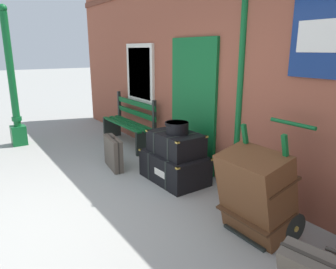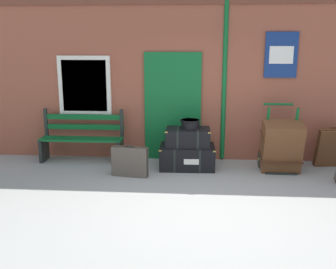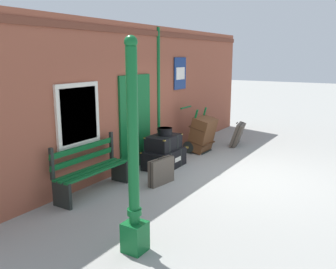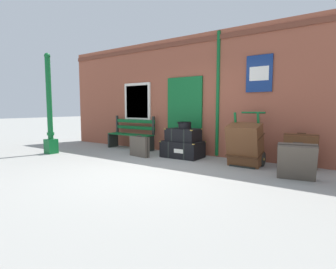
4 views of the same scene
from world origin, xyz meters
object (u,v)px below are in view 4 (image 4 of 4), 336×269
at_px(suitcase_umber, 297,162).
at_px(suitcase_caramel, 300,152).
at_px(steamer_trunk_base, 183,149).
at_px(large_brown_trunk, 245,145).
at_px(lamp_post, 50,117).
at_px(suitcase_tan, 139,147).
at_px(platform_bench, 131,134).
at_px(porters_trolley, 247,153).
at_px(round_hatbox, 185,125).
at_px(steamer_trunk_middle, 183,135).

xyz_separation_m(suitcase_umber, suitcase_caramel, (-0.10, 0.94, 0.04)).
xyz_separation_m(steamer_trunk_base, large_brown_trunk, (1.67, -0.14, 0.27)).
bearing_deg(lamp_post, suitcase_tan, 24.94).
distance_m(lamp_post, large_brown_trunk, 5.21).
bearing_deg(platform_bench, suitcase_umber, -11.70).
distance_m(porters_trolley, suitcase_tan, 2.72).
bearing_deg(platform_bench, steamer_trunk_base, -8.40).
bearing_deg(round_hatbox, lamp_post, -153.94).
xyz_separation_m(platform_bench, round_hatbox, (2.11, -0.30, 0.39)).
xyz_separation_m(lamp_post, suitcase_umber, (6.09, 0.92, -0.70)).
relative_size(platform_bench, suitcase_umber, 2.35).
height_order(round_hatbox, large_brown_trunk, large_brown_trunk).
height_order(suitcase_tan, suitcase_caramel, suitcase_caramel).
bearing_deg(round_hatbox, platform_bench, 172.04).
bearing_deg(suitcase_caramel, large_brown_trunk, -159.94).
xyz_separation_m(round_hatbox, porters_trolley, (1.62, 0.03, -0.57)).
relative_size(platform_bench, porters_trolley, 1.36).
xyz_separation_m(steamer_trunk_middle, large_brown_trunk, (1.66, -0.16, -0.10)).
height_order(steamer_trunk_middle, round_hatbox, round_hatbox).
relative_size(round_hatbox, porters_trolley, 0.30).
height_order(round_hatbox, porters_trolley, porters_trolley).
xyz_separation_m(porters_trolley, suitcase_caramel, (1.03, 0.20, 0.10)).
bearing_deg(suitcase_tan, lamp_post, -155.06).
xyz_separation_m(steamer_trunk_base, suitcase_umber, (2.80, -0.70, 0.12)).
distance_m(steamer_trunk_middle, suitcase_umber, 2.90).
bearing_deg(suitcase_caramel, porters_trolley, -169.12).
bearing_deg(suitcase_umber, steamer_trunk_base, 165.92).
xyz_separation_m(platform_bench, suitcase_umber, (4.86, -1.01, -0.11)).
bearing_deg(large_brown_trunk, round_hatbox, 174.82).
height_order(lamp_post, platform_bench, lamp_post).
bearing_deg(porters_trolley, suitcase_tan, -167.43).
relative_size(lamp_post, suitcase_caramel, 3.61).
xyz_separation_m(large_brown_trunk, suitcase_tan, (-2.65, -0.41, -0.22)).
xyz_separation_m(lamp_post, suitcase_caramel, (6.00, 1.86, -0.66)).
bearing_deg(lamp_post, large_brown_trunk, 16.69).
xyz_separation_m(steamer_trunk_base, steamer_trunk_middle, (0.01, 0.02, 0.37)).
xyz_separation_m(lamp_post, porters_trolley, (4.96, 1.67, -0.76)).
bearing_deg(steamer_trunk_base, steamer_trunk_middle, 68.18).
distance_m(lamp_post, suitcase_caramel, 6.31).
distance_m(platform_bench, large_brown_trunk, 3.76).
bearing_deg(steamer_trunk_base, suitcase_tan, -150.67).
bearing_deg(lamp_post, suitcase_caramel, 17.28).
bearing_deg(suitcase_tan, steamer_trunk_middle, 29.92).
relative_size(lamp_post, platform_bench, 1.71).
relative_size(lamp_post, steamer_trunk_base, 2.67).
relative_size(lamp_post, round_hatbox, 7.77).
height_order(lamp_post, large_brown_trunk, lamp_post).
bearing_deg(suitcase_caramel, lamp_post, -162.72).
distance_m(platform_bench, steamer_trunk_middle, 2.09).
bearing_deg(round_hatbox, suitcase_umber, -14.51).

